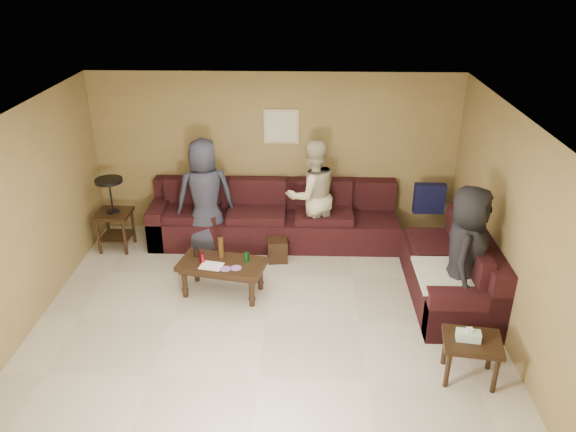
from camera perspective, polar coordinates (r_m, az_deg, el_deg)
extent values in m
plane|color=#BFB6A2|center=(6.92, -2.32, -10.52)|extent=(5.50, 5.50, 0.00)
cube|color=silver|center=(5.84, -2.75, 9.37)|extent=(5.50, 5.00, 0.10)
cube|color=olive|center=(8.58, -1.34, 6.25)|extent=(5.50, 0.10, 2.50)
cube|color=olive|center=(4.20, -5.03, -16.63)|extent=(5.50, 0.10, 2.50)
cube|color=olive|center=(7.03, -25.49, -0.80)|extent=(0.10, 5.00, 2.50)
cube|color=olive|center=(6.67, 21.77, -1.46)|extent=(0.10, 5.00, 2.50)
cube|color=black|center=(8.56, -1.42, -1.23)|extent=(3.70, 0.90, 0.45)
cube|color=black|center=(8.67, -1.34, 2.40)|extent=(3.70, 0.24, 0.45)
cube|color=black|center=(8.79, -12.77, -0.52)|extent=(0.24, 0.90, 0.63)
cube|color=black|center=(7.51, 15.86, -6.38)|extent=(0.90, 2.00, 0.45)
cube|color=black|center=(7.39, 18.76, -3.35)|extent=(0.24, 2.00, 0.45)
cube|color=black|center=(6.76, 17.60, -9.62)|extent=(0.90, 0.24, 0.63)
cube|color=#101134|center=(8.53, 14.16, 1.74)|extent=(0.45, 0.14, 0.45)
cube|color=beige|center=(6.96, 17.01, -5.82)|extent=(1.00, 0.85, 0.04)
cube|color=black|center=(7.24, -6.71, -4.89)|extent=(1.18, 0.76, 0.06)
cube|color=black|center=(7.27, -6.68, -5.30)|extent=(1.09, 0.66, 0.05)
cylinder|color=black|center=(7.36, -10.44, -6.74)|extent=(0.07, 0.07, 0.40)
cylinder|color=black|center=(7.08, -3.71, -7.73)|extent=(0.07, 0.07, 0.40)
cylinder|color=black|center=(7.67, -9.29, -5.22)|extent=(0.07, 0.07, 0.40)
cylinder|color=black|center=(7.40, -2.82, -6.10)|extent=(0.07, 0.07, 0.40)
cylinder|color=maroon|center=(7.24, -8.73, -4.22)|extent=(0.07, 0.07, 0.12)
cylinder|color=#137026|center=(7.19, -4.24, -4.18)|extent=(0.07, 0.07, 0.12)
cylinder|color=#3F280E|center=(7.27, -6.83, -3.23)|extent=(0.07, 0.07, 0.28)
cylinder|color=black|center=(7.39, -9.30, -3.65)|extent=(0.08, 0.08, 0.11)
cube|color=white|center=(7.16, -7.79, -5.04)|extent=(0.32, 0.27, 0.00)
cylinder|color=#E04F85|center=(7.08, -6.36, -5.35)|extent=(0.14, 0.14, 0.01)
cylinder|color=#E04F85|center=(7.08, -5.32, -5.28)|extent=(0.14, 0.14, 0.01)
cube|color=black|center=(8.61, -17.31, 0.22)|extent=(0.50, 0.50, 0.05)
cube|color=black|center=(8.77, -17.00, -1.97)|extent=(0.44, 0.44, 0.03)
cylinder|color=black|center=(8.64, -18.70, -1.99)|extent=(0.05, 0.05, 0.57)
cylinder|color=black|center=(8.50, -16.27, -2.09)|extent=(0.05, 0.05, 0.57)
cylinder|color=black|center=(8.96, -17.83, -0.85)|extent=(0.05, 0.05, 0.57)
cylinder|color=black|center=(8.83, -15.47, -0.94)|extent=(0.05, 0.05, 0.57)
cylinder|color=black|center=(8.60, -17.34, 0.46)|extent=(0.18, 0.18, 0.03)
cylinder|color=black|center=(8.50, -17.55, 1.98)|extent=(0.03, 0.03, 0.47)
cylinder|color=black|center=(8.42, -17.76, 3.44)|extent=(0.39, 0.39, 0.05)
cube|color=black|center=(6.14, 18.24, -12.05)|extent=(0.65, 0.56, 0.05)
cylinder|color=black|center=(6.10, 15.91, -14.67)|extent=(0.05, 0.05, 0.45)
cylinder|color=black|center=(6.18, 20.34, -14.82)|extent=(0.05, 0.05, 0.45)
cylinder|color=black|center=(6.38, 15.68, -12.62)|extent=(0.05, 0.05, 0.45)
cylinder|color=black|center=(6.46, 19.87, -12.79)|extent=(0.05, 0.05, 0.45)
cube|color=white|center=(6.08, 17.85, -11.50)|extent=(0.26, 0.15, 0.10)
cube|color=white|center=(6.04, 17.94, -10.97)|extent=(0.06, 0.04, 0.05)
cube|color=black|center=(8.08, -1.09, -3.45)|extent=(0.31, 0.31, 0.33)
cube|color=tan|center=(8.42, -0.69, 9.10)|extent=(0.52, 0.03, 0.52)
cube|color=silver|center=(8.41, -0.69, 9.07)|extent=(0.44, 0.01, 0.44)
imported|color=#292B39|center=(8.20, -8.42, 2.04)|extent=(0.95, 0.75, 1.70)
imported|color=#C7BA94|center=(8.18, 2.47, 2.13)|extent=(0.99, 0.89, 1.67)
imported|color=black|center=(6.88, 17.55, -3.71)|extent=(0.81, 0.97, 1.70)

